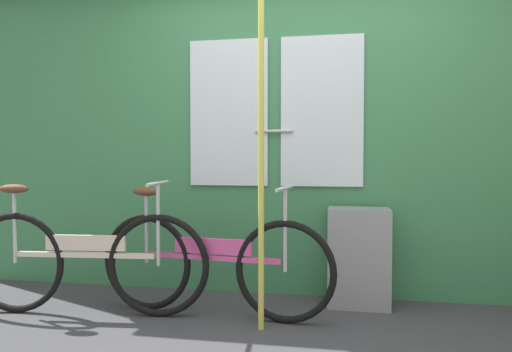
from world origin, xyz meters
The scene contains 5 objects.
train_door_wall centered at (-0.01, 1.11, 1.25)m, with size 5.42×0.28×2.40m.
bicycle_near_door centered at (-0.53, 0.50, 0.35)m, with size 1.60×0.44×0.86m.
bicycle_leaning_behind centered at (-1.36, 0.37, 0.36)m, with size 1.64×0.44×0.88m.
trash_bin_by_wall centered at (0.42, 0.90, 0.34)m, with size 0.42×0.28×0.68m, color gray.
handrail_pole centered at (-0.17, 0.32, 1.18)m, with size 0.04×0.04×2.36m, color #C6C14C.
Camera 1 is at (0.32, -2.49, 1.03)m, focal length 33.73 mm.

